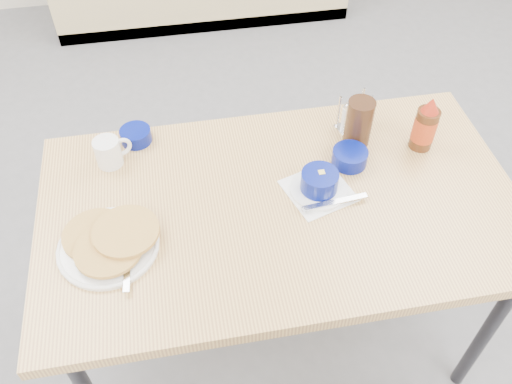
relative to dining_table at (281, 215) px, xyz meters
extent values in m
cube|color=#2D2D33|center=(0.00, 2.47, -0.66)|extent=(1.90, 0.55, 0.08)
cube|color=#DBB365|center=(0.00, 0.00, 0.04)|extent=(1.40, 0.80, 0.04)
cylinder|color=#2D2D33|center=(0.62, -0.32, -0.34)|extent=(0.04, 0.04, 0.72)
cylinder|color=#2D2D33|center=(-0.62, 0.32, -0.34)|extent=(0.04, 0.04, 0.72)
cylinder|color=#2D2D33|center=(0.62, 0.32, -0.34)|extent=(0.04, 0.04, 0.72)
cylinder|color=white|center=(-0.49, -0.08, 0.07)|extent=(0.27, 0.27, 0.01)
cylinder|color=#D9A851|center=(-0.53, -0.04, 0.08)|extent=(0.18, 0.18, 0.01)
cylinder|color=#D9A851|center=(-0.49, -0.11, 0.09)|extent=(0.18, 0.18, 0.01)
cylinder|color=#D9A851|center=(-0.44, -0.07, 0.10)|extent=(0.18, 0.18, 0.01)
cube|color=silver|center=(-0.44, -0.18, 0.08)|extent=(0.02, 0.12, 0.00)
cylinder|color=white|center=(-0.49, 0.25, 0.11)|extent=(0.08, 0.08, 0.09)
cylinder|color=black|center=(-0.49, 0.25, 0.15)|extent=(0.07, 0.07, 0.00)
torus|color=white|center=(-0.45, 0.27, 0.11)|extent=(0.07, 0.04, 0.07)
cube|color=white|center=(0.12, 0.02, 0.06)|extent=(0.22, 0.22, 0.00)
cylinder|color=white|center=(0.12, 0.02, 0.07)|extent=(0.17, 0.17, 0.01)
cylinder|color=#04106C|center=(0.12, 0.02, 0.11)|extent=(0.11, 0.11, 0.06)
cylinder|color=white|center=(0.12, 0.02, 0.13)|extent=(0.10, 0.10, 0.01)
cube|color=#F4DB60|center=(0.12, 0.03, 0.13)|extent=(0.02, 0.02, 0.01)
cube|color=silver|center=(0.15, -0.04, 0.08)|extent=(0.20, 0.04, 0.00)
cylinder|color=#04106C|center=(-0.41, 0.34, 0.08)|extent=(0.10, 0.10, 0.04)
cylinder|color=#04106C|center=(0.24, 0.12, 0.09)|extent=(0.11, 0.11, 0.05)
cylinder|color=#331D10|center=(0.29, 0.21, 0.14)|extent=(0.11, 0.11, 0.16)
cube|color=silver|center=(0.30, 0.28, 0.06)|extent=(0.12, 0.09, 0.00)
cylinder|color=silver|center=(0.26, 0.25, 0.13)|extent=(0.01, 0.01, 0.12)
cylinder|color=silver|center=(0.35, 0.27, 0.13)|extent=(0.01, 0.01, 0.12)
cylinder|color=silver|center=(0.25, 0.29, 0.13)|extent=(0.01, 0.01, 0.12)
cylinder|color=silver|center=(0.33, 0.32, 0.13)|extent=(0.01, 0.01, 0.12)
cylinder|color=silver|center=(0.28, 0.28, 0.11)|extent=(0.04, 0.04, 0.08)
cylinder|color=#3F3326|center=(0.32, 0.29, 0.11)|extent=(0.04, 0.04, 0.08)
cylinder|color=#47230F|center=(0.49, 0.15, 0.13)|extent=(0.07, 0.07, 0.14)
cylinder|color=#C84D17|center=(0.49, 0.15, 0.14)|extent=(0.07, 0.07, 0.08)
cone|color=#B02511|center=(0.49, 0.15, 0.23)|extent=(0.05, 0.05, 0.05)
camera|label=1|loc=(-0.26, -1.01, 1.25)|focal=38.00mm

